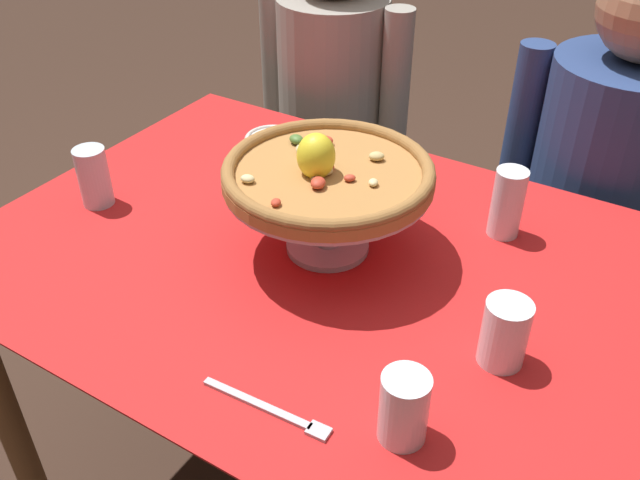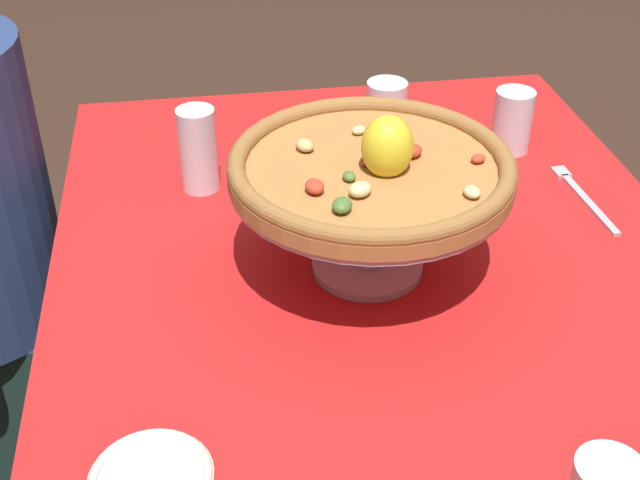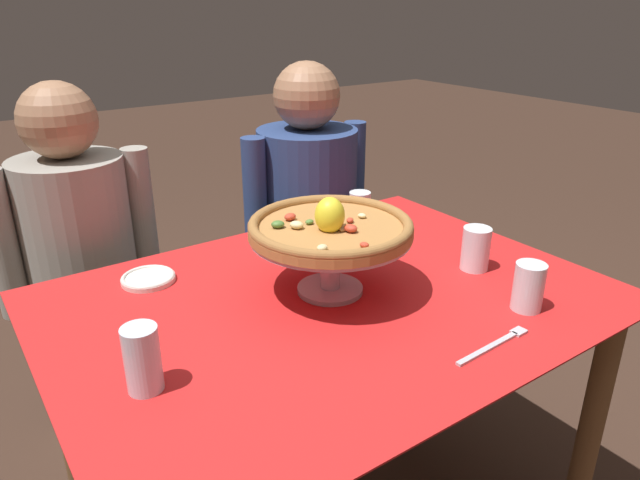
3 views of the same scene
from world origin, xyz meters
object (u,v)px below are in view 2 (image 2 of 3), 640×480
at_px(dinner_fork, 582,195).
at_px(pizza, 372,166).
at_px(water_glass_back_right, 199,154).
at_px(side_plate, 151,478).
at_px(pizza_stand, 370,204).
at_px(water_glass_side_right, 386,116).
at_px(water_glass_front_right, 512,124).

bearing_deg(dinner_fork, pizza, 110.19).
height_order(pizza, dinner_fork, pizza).
relative_size(pizza, water_glass_back_right, 2.72).
relative_size(water_glass_back_right, side_plate, 1.06).
bearing_deg(dinner_fork, side_plate, 124.98).
height_order(pizza_stand, water_glass_side_right, pizza_stand).
bearing_deg(pizza_stand, water_glass_front_right, -45.66).
xyz_separation_m(water_glass_back_right, dinner_fork, (-0.13, -0.60, -0.06)).
xyz_separation_m(water_glass_back_right, side_plate, (-0.60, 0.08, -0.05)).
distance_m(water_glass_back_right, side_plate, 0.61).
xyz_separation_m(water_glass_back_right, water_glass_side_right, (0.11, -0.33, -0.01)).
height_order(pizza, side_plate, pizza).
relative_size(pizza, water_glass_side_right, 3.37).
xyz_separation_m(pizza, water_glass_front_right, (0.31, -0.32, -0.12)).
xyz_separation_m(pizza, side_plate, (-0.33, 0.30, -0.16)).
height_order(pizza_stand, side_plate, pizza_stand).
distance_m(water_glass_front_right, side_plate, 0.89).
relative_size(water_glass_back_right, dinner_fork, 0.66).
xyz_separation_m(pizza, water_glass_side_right, (0.38, -0.11, -0.12)).
distance_m(water_glass_side_right, side_plate, 0.82).
height_order(water_glass_side_right, side_plate, water_glass_side_right).
height_order(water_glass_front_right, dinner_fork, water_glass_front_right).
height_order(water_glass_back_right, side_plate, water_glass_back_right).
bearing_deg(pizza_stand, side_plate, 138.46).
bearing_deg(water_glass_side_right, dinner_fork, -131.61).
relative_size(pizza, water_glass_front_right, 3.43).
xyz_separation_m(pizza, dinner_fork, (0.14, -0.38, -0.16)).
bearing_deg(pizza, pizza_stand, 30.11).
bearing_deg(side_plate, dinner_fork, -55.02).
distance_m(pizza, side_plate, 0.47).
relative_size(water_glass_side_right, water_glass_front_right, 1.02).
distance_m(pizza, water_glass_side_right, 0.41).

